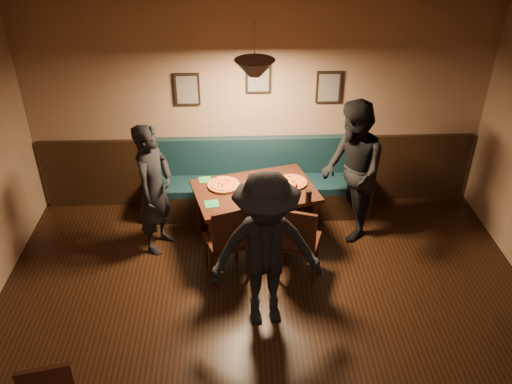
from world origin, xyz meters
TOP-DOWN VIEW (x-y plane):
  - ceiling at (0.00, 0.00)m, footprint 7.00×7.00m
  - wall_back at (0.00, 3.50)m, footprint 6.00×0.00m
  - wainscot at (0.00, 3.47)m, footprint 5.88×0.06m
  - booth_bench at (0.00, 3.20)m, footprint 3.00×0.60m
  - picture_left at (-0.90, 3.47)m, footprint 0.32×0.04m
  - picture_center at (0.00, 3.47)m, footprint 0.32×0.04m
  - picture_right at (0.90, 3.47)m, footprint 0.32×0.04m
  - pendant_lamp at (-0.08, 2.53)m, footprint 0.44×0.44m
  - dining_table at (-0.08, 2.53)m, footprint 1.62×1.26m
  - chair_near_left at (-0.43, 1.91)m, footprint 0.57×0.57m
  - chair_near_right at (0.40, 1.87)m, footprint 0.55×0.55m
  - diner_left at (-1.28, 2.48)m, footprint 0.60×0.71m
  - diner_right at (1.12, 2.67)m, footprint 0.77×0.94m
  - diner_front at (-0.02, 1.16)m, footprint 1.19×0.76m
  - pizza_a at (-0.46, 2.62)m, footprint 0.43×0.43m
  - pizza_b at (-0.00, 2.34)m, footprint 0.36×0.36m
  - pizza_c at (0.38, 2.64)m, footprint 0.49×0.49m
  - soda_glass at (0.53, 2.22)m, footprint 0.10×0.10m
  - tabasco_bottle at (0.41, 2.46)m, footprint 0.03×0.03m
  - napkin_a at (-0.69, 2.78)m, footprint 0.17×0.17m
  - napkin_b at (-0.59, 2.22)m, footprint 0.19×0.19m
  - cutlery_set at (-0.10, 2.16)m, footprint 0.18×0.05m

SIDE VIEW (x-z plane):
  - dining_table at x=-0.08m, z-range 0.00..0.77m
  - chair_near_right at x=0.40m, z-range 0.00..0.99m
  - wainscot at x=0.00m, z-range 0.00..1.00m
  - booth_bench at x=0.00m, z-range 0.00..1.00m
  - chair_near_left at x=-0.43m, z-range 0.00..1.01m
  - cutlery_set at x=-0.10m, z-range 0.77..0.77m
  - napkin_a at x=-0.69m, z-range 0.77..0.78m
  - napkin_b at x=-0.59m, z-range 0.77..0.78m
  - pizza_b at x=0.00m, z-range 0.77..0.80m
  - pizza_c at x=0.38m, z-range 0.77..0.81m
  - pizza_a at x=-0.46m, z-range 0.77..0.81m
  - tabasco_bottle at x=0.41m, z-range 0.77..0.89m
  - diner_left at x=-1.28m, z-range 0.00..1.67m
  - soda_glass at x=0.53m, z-range 0.77..0.93m
  - diner_front at x=-0.02m, z-range 0.00..1.76m
  - diner_right at x=1.12m, z-range 0.00..1.81m
  - wall_back at x=0.00m, z-range -1.60..4.40m
  - picture_left at x=-0.90m, z-range 1.49..1.91m
  - picture_right at x=0.90m, z-range 1.49..1.91m
  - picture_center at x=0.00m, z-range 1.64..2.06m
  - pendant_lamp at x=-0.08m, z-range 2.12..2.38m
  - ceiling at x=0.00m, z-range 2.80..2.80m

